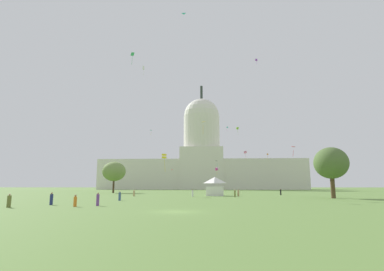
{
  "coord_description": "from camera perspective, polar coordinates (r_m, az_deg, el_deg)",
  "views": [
    {
      "loc": [
        3.22,
        -31.4,
        2.62
      ],
      "look_at": [
        -4.06,
        102.68,
        24.82
      ],
      "focal_mm": 28.34,
      "sensor_mm": 36.0,
      "label": 1
    }
  ],
  "objects": [
    {
      "name": "person_navy_back_right",
      "position": [
        46.4,
        -24.94,
        -10.81
      ],
      "size": [
        0.47,
        0.47,
        1.7
      ],
      "rotation": [
        0.0,
        0.0,
        0.14
      ],
      "color": "navy",
      "rests_on": "ground_plane"
    },
    {
      "name": "kite_gold_mid",
      "position": [
        100.03,
        1.99,
        2.28
      ],
      "size": [
        1.66,
        1.34,
        4.05
      ],
      "rotation": [
        0.0,
        0.0,
        5.74
      ],
      "color": "gold"
    },
    {
      "name": "kite_magenta_low",
      "position": [
        139.72,
        4.66,
        -6.32
      ],
      "size": [
        1.35,
        1.39,
        3.29
      ],
      "rotation": [
        0.0,
        0.0,
        2.68
      ],
      "color": "#D1339E"
    },
    {
      "name": "tree_east_near",
      "position": [
        70.33,
        24.7,
        -4.75
      ],
      "size": [
        9.34,
        10.16,
        10.62
      ],
      "color": "#4C3823",
      "rests_on": "ground_plane"
    },
    {
      "name": "kite_violet_high",
      "position": [
        145.75,
        12.01,
        13.74
      ],
      "size": [
        1.15,
        1.13,
        2.53
      ],
      "rotation": [
        0.0,
        0.0,
        0.95
      ],
      "color": "purple"
    },
    {
      "name": "ground_plane",
      "position": [
        31.67,
        -2.83,
        -14.13
      ],
      "size": [
        800.0,
        800.0,
        0.0
      ],
      "primitive_type": "plane",
      "color": "olive"
    },
    {
      "name": "kite_green_high",
      "position": [
        113.5,
        -11.14,
        14.65
      ],
      "size": [
        1.31,
        0.42,
        4.76
      ],
      "rotation": [
        0.0,
        0.0,
        5.49
      ],
      "color": "green"
    },
    {
      "name": "person_denim_front_right",
      "position": [
        55.55,
        -13.45,
        -11.08
      ],
      "size": [
        0.59,
        0.59,
        1.62
      ],
      "rotation": [
        0.0,
        0.0,
        2.14
      ],
      "color": "#3D5684",
      "rests_on": "ground_plane"
    },
    {
      "name": "person_black_deep_crowd",
      "position": [
        88.58,
        16.35,
        -10.19
      ],
      "size": [
        0.46,
        0.46,
        1.75
      ],
      "rotation": [
        0.0,
        0.0,
        4.91
      ],
      "color": "black",
      "rests_on": "ground_plane"
    },
    {
      "name": "person_olive_edge_west",
      "position": [
        43.57,
        -31.18,
        -10.54
      ],
      "size": [
        0.48,
        0.48,
        1.63
      ],
      "rotation": [
        0.0,
        0.0,
        1.6
      ],
      "color": "olive",
      "rests_on": "ground_plane"
    },
    {
      "name": "kite_red_low",
      "position": [
        127.9,
        -3.73,
        -6.58
      ],
      "size": [
        1.16,
        0.92,
        0.2
      ],
      "rotation": [
        0.0,
        0.0,
        0.29
      ],
      "color": "red"
    },
    {
      "name": "kite_pink_low",
      "position": [
        141.39,
        10.0,
        -3.13
      ],
      "size": [
        1.43,
        1.4,
        4.24
      ],
      "rotation": [
        0.0,
        0.0,
        4.18
      ],
      "color": "pink"
    },
    {
      "name": "event_tent",
      "position": [
        79.38,
        4.34,
        -9.51
      ],
      "size": [
        4.83,
        4.85,
        4.83
      ],
      "rotation": [
        0.0,
        0.0,
        -0.11
      ],
      "color": "white",
      "rests_on": "ground_plane"
    },
    {
      "name": "tree_west_mid",
      "position": [
        112.1,
        -14.45,
        -6.58
      ],
      "size": [
        11.04,
        11.13,
        10.99
      ],
      "color": "#42301E",
      "rests_on": "ground_plane"
    },
    {
      "name": "kite_cyan_high",
      "position": [
        109.46,
        -1.53,
        21.61
      ],
      "size": [
        1.22,
        0.86,
        0.21
      ],
      "rotation": [
        0.0,
        0.0,
        3.1
      ],
      "color": "#33BCDB"
    },
    {
      "name": "kite_lime_high",
      "position": [
        177.9,
        8.55,
        1.34
      ],
      "size": [
        1.45,
        1.45,
        4.37
      ],
      "rotation": [
        0.0,
        0.0,
        5.15
      ],
      "color": "#8CD133"
    },
    {
      "name": "person_olive_lawn_far_right",
      "position": [
        70.78,
        8.07,
        -10.77
      ],
      "size": [
        0.46,
        0.46,
        1.73
      ],
      "rotation": [
        0.0,
        0.0,
        4.47
      ],
      "color": "olive",
      "rests_on": "ground_plane"
    },
    {
      "name": "kite_white_high",
      "position": [
        90.52,
        -9.11,
        12.34
      ],
      "size": [
        0.45,
        0.62,
        2.78
      ],
      "rotation": [
        0.0,
        0.0,
        0.21
      ],
      "color": "white"
    },
    {
      "name": "kite_yellow_low",
      "position": [
        77.62,
        -5.26,
        -3.92
      ],
      "size": [
        1.14,
        1.14,
        4.5
      ],
      "rotation": [
        0.0,
        0.0,
        2.96
      ],
      "color": "yellow"
    },
    {
      "name": "kite_turquoise_mid",
      "position": [
        171.37,
        6.67,
        1.53
      ],
      "size": [
        0.91,
        0.92,
        2.69
      ],
      "rotation": [
        0.0,
        0.0,
        5.74
      ],
      "color": "teal"
    },
    {
      "name": "person_purple_aisle_center",
      "position": [
        42.21,
        -17.31,
        -11.47
      ],
      "size": [
        0.42,
        0.42,
        1.71
      ],
      "rotation": [
        0.0,
        0.0,
        6.21
      ],
      "color": "#703D93",
      "rests_on": "ground_plane"
    },
    {
      "name": "kite_turquoise_mid_b",
      "position": [
        177.16,
        -7.63,
        0.89
      ],
      "size": [
        1.13,
        1.49,
        3.15
      ],
      "rotation": [
        0.0,
        0.0,
        1.12
      ],
      "color": "teal"
    },
    {
      "name": "kite_black_low",
      "position": [
        133.89,
        4.81,
        -4.98
      ],
      "size": [
        1.49,
        1.58,
        3.38
      ],
      "rotation": [
        0.0,
        0.0,
        0.88
      ],
      "color": "black"
    },
    {
      "name": "kite_orange_mid",
      "position": [
        188.59,
        14.03,
        -3.46
      ],
      "size": [
        0.76,
        0.72,
        4.16
      ],
      "rotation": [
        0.0,
        0.0,
        4.72
      ],
      "color": "orange"
    },
    {
      "name": "capitol_building",
      "position": [
        206.65,
        1.85,
        -4.75
      ],
      "size": [
        135.87,
        26.44,
        72.13
      ],
      "color": "silver",
      "rests_on": "ground_plane"
    },
    {
      "name": "person_orange_mid_right",
      "position": [
        41.49,
        -21.13,
        -11.46
      ],
      "size": [
        0.45,
        0.45,
        1.49
      ],
      "rotation": [
        0.0,
        0.0,
        0.15
      ],
      "color": "orange",
      "rests_on": "ground_plane"
    },
    {
      "name": "person_white_back_center",
      "position": [
        74.27,
        0.11,
        -10.81
      ],
      "size": [
        0.58,
        0.58,
        1.7
      ],
      "rotation": [
        0.0,
        0.0,
        5.16
      ],
      "color": "silver",
      "rests_on": "ground_plane"
    },
    {
      "name": "person_tan_near_tree_east",
      "position": [
        76.91,
        8.72,
        -10.66
      ],
      "size": [
        0.62,
        0.62,
        1.69
      ],
      "rotation": [
        0.0,
        0.0,
        3.55
      ],
      "color": "tan",
      "rests_on": "ground_plane"
    },
    {
      "name": "person_tan_lawn_far_left",
      "position": [
        77.46,
        -10.87,
        -10.63
      ],
      "size": [
        0.61,
        0.61,
        1.61
      ],
      "rotation": [
        0.0,
        0.0,
        3.6
      ],
      "color": "tan",
      "rests_on": "ground_plane"
    },
    {
      "name": "kite_red_low_b",
      "position": [
        84.86,
        18.26,
        -2.28
      ],
      "size": [
        1.35,
        1.2,
        2.56
      ],
      "rotation": [
        0.0,
        0.0,
        3.56
      ],
      "color": "red"
    },
    {
      "name": "kite_blue_low",
      "position": [
        111.15,
        22.3,
        -4.72
      ],
      "size": [
        1.07,
        0.5,
        2.66
      ],
      "rotation": [
        0.0,
        0.0,
        2.01
      ],
      "color": "blue"
    }
  ]
}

